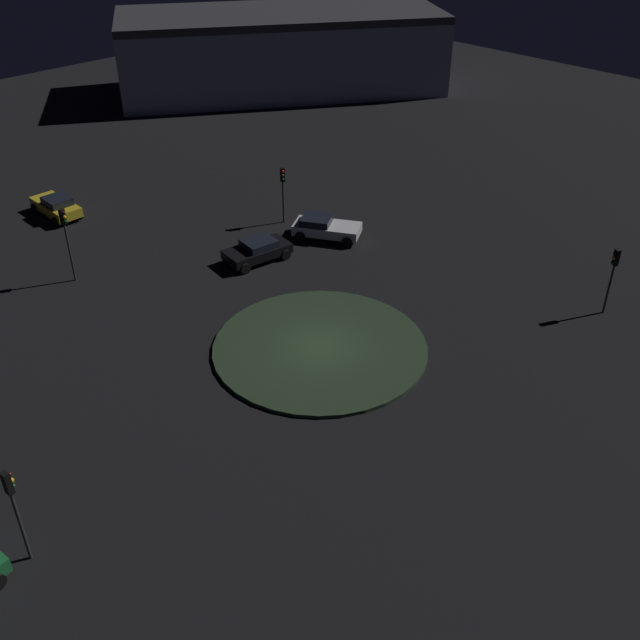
{
  "coord_description": "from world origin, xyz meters",
  "views": [
    {
      "loc": [
        -21.38,
        -21.71,
        21.59
      ],
      "look_at": [
        0.0,
        0.0,
        1.73
      ],
      "focal_mm": 41.83,
      "sensor_mm": 36.0,
      "label": 1
    }
  ],
  "objects_px": {
    "car_white": "(325,227)",
    "store_building": "(281,51)",
    "car_black": "(258,250)",
    "traffic_light_southeast": "(613,268)",
    "traffic_light_north": "(66,231)",
    "traffic_light_west": "(13,499)",
    "traffic_light_northeast": "(283,184)",
    "car_yellow": "(56,206)"
  },
  "relations": [
    {
      "from": "car_black",
      "to": "store_building",
      "type": "distance_m",
      "value": 36.32
    },
    {
      "from": "traffic_light_north",
      "to": "traffic_light_southeast",
      "type": "height_order",
      "value": "traffic_light_north"
    },
    {
      "from": "car_black",
      "to": "traffic_light_west",
      "type": "bearing_deg",
      "value": -142.76
    },
    {
      "from": "car_yellow",
      "to": "car_black",
      "type": "bearing_deg",
      "value": -158.68
    },
    {
      "from": "traffic_light_north",
      "to": "car_yellow",
      "type": "bearing_deg",
      "value": 138.36
    },
    {
      "from": "car_yellow",
      "to": "traffic_light_north",
      "type": "relative_size",
      "value": 0.92
    },
    {
      "from": "car_white",
      "to": "store_building",
      "type": "distance_m",
      "value": 33.57
    },
    {
      "from": "traffic_light_north",
      "to": "traffic_light_southeast",
      "type": "bearing_deg",
      "value": 19.17
    },
    {
      "from": "traffic_light_north",
      "to": "traffic_light_northeast",
      "type": "xyz_separation_m",
      "value": [
        13.76,
        -2.74,
        -0.46
      ]
    },
    {
      "from": "traffic_light_north",
      "to": "store_building",
      "type": "xyz_separation_m",
      "value": [
        34.42,
        20.31,
        0.57
      ]
    },
    {
      "from": "car_white",
      "to": "traffic_light_southeast",
      "type": "distance_m",
      "value": 17.51
    },
    {
      "from": "car_black",
      "to": "traffic_light_southeast",
      "type": "xyz_separation_m",
      "value": [
        9.39,
        -17.54,
        2.02
      ]
    },
    {
      "from": "traffic_light_north",
      "to": "traffic_light_west",
      "type": "height_order",
      "value": "traffic_light_north"
    },
    {
      "from": "car_black",
      "to": "store_building",
      "type": "bearing_deg",
      "value": 53.85
    },
    {
      "from": "traffic_light_southeast",
      "to": "store_building",
      "type": "xyz_separation_m",
      "value": [
        15.93,
        43.39,
        1.01
      ]
    },
    {
      "from": "traffic_light_north",
      "to": "store_building",
      "type": "height_order",
      "value": "store_building"
    },
    {
      "from": "car_yellow",
      "to": "traffic_light_southeast",
      "type": "bearing_deg",
      "value": -154.78
    },
    {
      "from": "traffic_light_northeast",
      "to": "store_building",
      "type": "bearing_deg",
      "value": 173.33
    },
    {
      "from": "car_black",
      "to": "traffic_light_northeast",
      "type": "relative_size",
      "value": 1.11
    },
    {
      "from": "traffic_light_west",
      "to": "store_building",
      "type": "height_order",
      "value": "store_building"
    },
    {
      "from": "traffic_light_north",
      "to": "traffic_light_southeast",
      "type": "relative_size",
      "value": 1.17
    },
    {
      "from": "traffic_light_southeast",
      "to": "store_building",
      "type": "relative_size",
      "value": 0.12
    },
    {
      "from": "traffic_light_west",
      "to": "traffic_light_southeast",
      "type": "xyz_separation_m",
      "value": [
        29.59,
        -6.35,
        -0.24
      ]
    },
    {
      "from": "car_yellow",
      "to": "store_building",
      "type": "distance_m",
      "value": 33.12
    },
    {
      "from": "traffic_light_southeast",
      "to": "store_building",
      "type": "distance_m",
      "value": 46.24
    },
    {
      "from": "car_white",
      "to": "traffic_light_northeast",
      "type": "relative_size",
      "value": 1.2
    },
    {
      "from": "traffic_light_north",
      "to": "traffic_light_west",
      "type": "distance_m",
      "value": 20.09
    },
    {
      "from": "traffic_light_northeast",
      "to": "traffic_light_west",
      "type": "relative_size",
      "value": 0.91
    },
    {
      "from": "car_white",
      "to": "car_yellow",
      "type": "relative_size",
      "value": 1.11
    },
    {
      "from": "traffic_light_southeast",
      "to": "car_white",
      "type": "bearing_deg",
      "value": -43.4
    },
    {
      "from": "car_white",
      "to": "store_building",
      "type": "relative_size",
      "value": 0.14
    },
    {
      "from": "car_white",
      "to": "traffic_light_north",
      "type": "relative_size",
      "value": 1.02
    },
    {
      "from": "car_yellow",
      "to": "traffic_light_north",
      "type": "bearing_deg",
      "value": 157.92
    },
    {
      "from": "car_yellow",
      "to": "store_building",
      "type": "bearing_deg",
      "value": -69.39
    },
    {
      "from": "car_yellow",
      "to": "traffic_light_north",
      "type": "distance_m",
      "value": 9.72
    },
    {
      "from": "traffic_light_west",
      "to": "store_building",
      "type": "distance_m",
      "value": 58.7
    },
    {
      "from": "car_yellow",
      "to": "car_black",
      "type": "height_order",
      "value": "car_yellow"
    },
    {
      "from": "store_building",
      "to": "car_black",
      "type": "bearing_deg",
      "value": 78.66
    },
    {
      "from": "car_yellow",
      "to": "traffic_light_northeast",
      "type": "bearing_deg",
      "value": -138.24
    },
    {
      "from": "traffic_light_northeast",
      "to": "traffic_light_west",
      "type": "xyz_separation_m",
      "value": [
        -24.86,
        -14.0,
        0.25
      ]
    },
    {
      "from": "traffic_light_northeast",
      "to": "store_building",
      "type": "xyz_separation_m",
      "value": [
        20.67,
        23.05,
        1.02
      ]
    },
    {
      "from": "traffic_light_northeast",
      "to": "traffic_light_southeast",
      "type": "relative_size",
      "value": 1.0
    }
  ]
}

